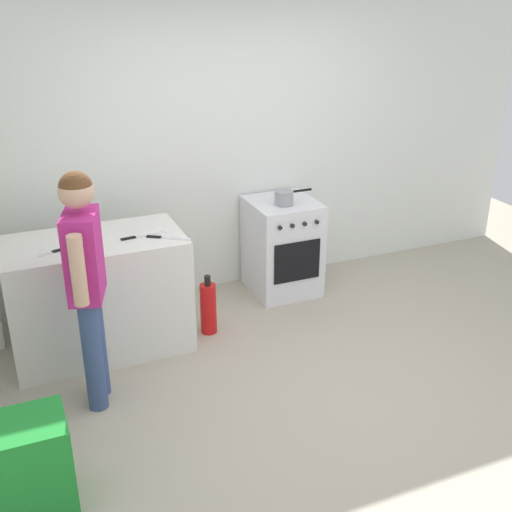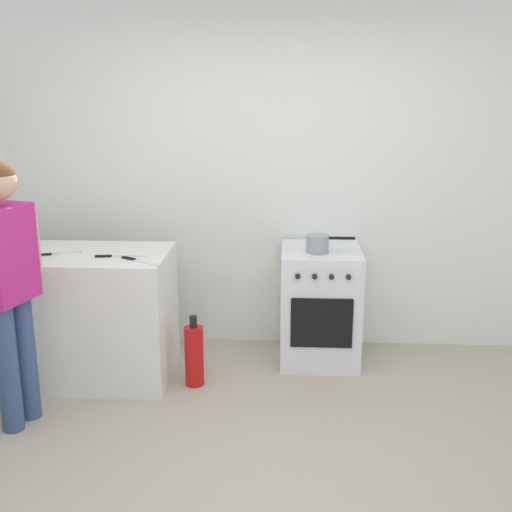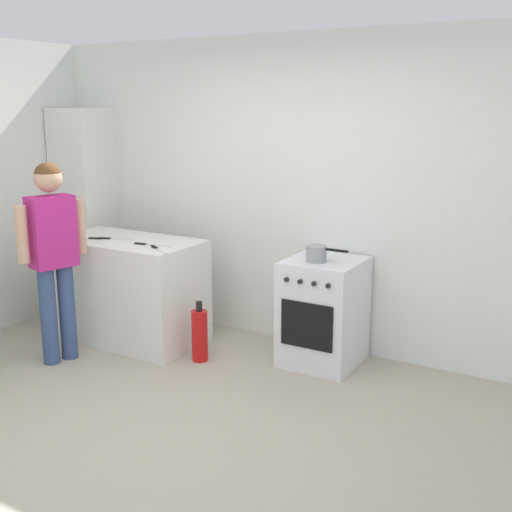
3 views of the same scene
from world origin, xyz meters
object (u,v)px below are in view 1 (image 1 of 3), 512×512
(recycling_crate_upper, at_px, (16,447))
(knife_chef, at_px, (80,243))
(pot, at_px, (284,198))
(fire_extinguisher, at_px, (208,308))
(oven_left, at_px, (282,246))
(person, at_px, (86,272))
(knife_paring, at_px, (56,251))
(knife_carving, at_px, (167,238))
(recycling_crate_lower, at_px, (24,489))
(knife_bread, at_px, (142,236))

(recycling_crate_upper, bearing_deg, knife_chef, 67.78)
(pot, height_order, fire_extinguisher, pot)
(oven_left, height_order, person, person)
(knife_paring, height_order, fire_extinguisher, knife_paring)
(pot, bearing_deg, oven_left, 71.04)
(knife_paring, bearing_deg, knife_carving, -4.13)
(oven_left, bearing_deg, knife_paring, -165.58)
(pot, distance_m, knife_paring, 1.99)
(knife_chef, height_order, person, person)
(pot, distance_m, recycling_crate_lower, 3.07)
(knife_paring, relative_size, recycling_crate_lower, 0.40)
(pot, relative_size, person, 0.21)
(person, distance_m, recycling_crate_upper, 1.14)
(knife_chef, distance_m, recycling_crate_upper, 1.66)
(person, bearing_deg, recycling_crate_upper, -122.74)
(fire_extinguisher, bearing_deg, person, -149.82)
(knife_carving, height_order, person, person)
(knife_carving, distance_m, fire_extinguisher, 0.77)
(oven_left, distance_m, knife_paring, 2.09)
(pot, bearing_deg, knife_paring, -167.76)
(knife_chef, distance_m, person, 0.63)
(pot, height_order, person, person)
(knife_chef, relative_size, person, 0.19)
(knife_bread, distance_m, recycling_crate_upper, 1.84)
(person, xyz_separation_m, fire_extinguisher, (0.98, 0.57, -0.74))
(recycling_crate_upper, bearing_deg, person, 57.26)
(pot, distance_m, knife_carving, 1.26)
(knife_bread, xyz_separation_m, recycling_crate_lower, (-1.04, -1.43, -0.76))
(pot, xyz_separation_m, recycling_crate_lower, (-2.36, -1.81, -0.77))
(pot, distance_m, knife_chef, 1.79)
(knife_paring, relative_size, person, 0.13)
(recycling_crate_lower, bearing_deg, recycling_crate_upper, 0.00)
(oven_left, bearing_deg, fire_extinguisher, -151.22)
(knife_paring, height_order, recycling_crate_upper, knife_paring)
(pot, xyz_separation_m, fire_extinguisher, (-0.84, -0.39, -0.70))
(oven_left, bearing_deg, recycling_crate_lower, -141.67)
(knife_carving, bearing_deg, person, -143.42)
(knife_bread, xyz_separation_m, knife_carving, (0.16, -0.11, 0.00))
(knife_bread, xyz_separation_m, knife_chef, (-0.44, 0.04, 0.00))
(oven_left, distance_m, recycling_crate_upper, 3.05)
(knife_carving, xyz_separation_m, recycling_crate_upper, (-1.20, -1.33, -0.48))
(person, bearing_deg, fire_extinguisher, 30.18)
(person, relative_size, fire_extinguisher, 3.21)
(pot, xyz_separation_m, person, (-1.82, -0.96, 0.04))
(person, xyz_separation_m, recycling_crate_upper, (-0.54, -0.84, -0.53))
(knife_paring, relative_size, fire_extinguisher, 0.41)
(recycling_crate_lower, bearing_deg, knife_paring, 73.12)
(oven_left, distance_m, recycling_crate_lower, 3.06)
(pot, bearing_deg, fire_extinguisher, -154.99)
(pot, xyz_separation_m, knife_paring, (-1.94, -0.42, -0.01))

